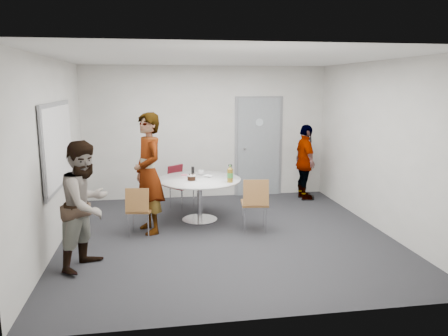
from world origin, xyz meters
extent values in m
plane|color=black|center=(0.00, 0.00, 0.00)|extent=(5.00, 5.00, 0.00)
plane|color=silver|center=(0.00, 0.00, 2.70)|extent=(5.00, 5.00, 0.00)
plane|color=#BBBAB2|center=(0.00, 2.50, 1.35)|extent=(5.00, 0.00, 5.00)
plane|color=#BBBAB2|center=(-2.50, 0.00, 1.35)|extent=(0.00, 5.00, 5.00)
plane|color=#BBBAB2|center=(2.50, 0.00, 1.35)|extent=(0.00, 5.00, 5.00)
plane|color=#BBBAB2|center=(0.00, -2.50, 1.35)|extent=(5.00, 0.00, 5.00)
cube|color=gray|center=(1.10, 2.47, 1.02)|extent=(0.90, 0.05, 2.05)
cube|color=gray|center=(1.10, 2.50, 1.02)|extent=(1.02, 0.04, 2.12)
cylinder|color=#B2BFC6|center=(1.10, 2.44, 1.55)|extent=(0.16, 0.01, 0.16)
cylinder|color=silver|center=(0.78, 2.41, 1.02)|extent=(0.04, 0.14, 0.04)
cube|color=gray|center=(-2.46, 0.20, 1.45)|extent=(0.03, 1.90, 1.25)
cube|color=white|center=(-2.44, 0.20, 1.45)|extent=(0.01, 1.78, 1.13)
cylinder|color=white|center=(-0.33, 0.85, 0.73)|extent=(1.42, 1.42, 0.03)
cylinder|color=silver|center=(-0.33, 0.85, 0.37)|extent=(0.09, 0.09, 0.69)
cylinder|color=silver|center=(-0.33, 0.85, 0.01)|extent=(0.61, 0.61, 0.02)
cylinder|color=white|center=(-0.48, 0.70, 0.74)|extent=(0.18, 0.18, 0.01)
cylinder|color=black|center=(-0.48, 0.70, 0.78)|extent=(0.14, 0.14, 0.07)
cylinder|color=white|center=(-0.48, 0.70, 0.83)|extent=(0.14, 0.14, 0.02)
cylinder|color=olive|center=(0.14, 0.48, 0.85)|extent=(0.10, 0.10, 0.22)
cylinder|color=green|center=(0.14, 0.48, 0.86)|extent=(0.10, 0.10, 0.08)
cone|color=olive|center=(0.14, 0.48, 0.98)|extent=(0.09, 0.09, 0.05)
cylinder|color=#4E9543|center=(0.14, 0.48, 1.02)|extent=(0.04, 0.04, 0.02)
imported|color=white|center=(-0.27, 1.17, 0.78)|extent=(0.16, 0.16, 0.09)
cylinder|color=black|center=(-0.40, 1.30, 0.81)|extent=(0.06, 0.06, 0.13)
cylinder|color=silver|center=(0.23, 0.99, 0.83)|extent=(0.07, 0.07, 0.18)
cylinder|color=black|center=(0.23, 0.99, 0.93)|extent=(0.07, 0.07, 0.03)
cube|color=#D0687E|center=(-0.57, 1.15, 0.75)|extent=(0.12, 0.07, 0.02)
ellipsoid|color=white|center=(-0.16, 0.97, 0.76)|extent=(0.20, 0.20, 0.03)
cube|color=brown|center=(-1.32, 0.27, 0.40)|extent=(0.44, 0.44, 0.03)
cube|color=brown|center=(-1.36, 0.09, 0.61)|extent=(0.37, 0.14, 0.36)
cylinder|color=silver|center=(-1.15, 0.39, 0.20)|extent=(0.02, 0.02, 0.40)
cylinder|color=silver|center=(-1.45, 0.45, 0.20)|extent=(0.02, 0.02, 0.40)
cylinder|color=silver|center=(-1.20, 0.09, 0.20)|extent=(0.02, 0.02, 0.40)
cylinder|color=silver|center=(-1.50, 0.15, 0.20)|extent=(0.02, 0.02, 0.40)
cube|color=brown|center=(0.49, 0.20, 0.45)|extent=(0.47, 0.47, 0.03)
cube|color=brown|center=(0.46, 0.00, 0.68)|extent=(0.41, 0.14, 0.40)
cylinder|color=silver|center=(0.68, 0.34, 0.22)|extent=(0.02, 0.02, 0.45)
cylinder|color=silver|center=(0.34, 0.38, 0.22)|extent=(0.02, 0.02, 0.45)
cylinder|color=silver|center=(0.64, 0.01, 0.22)|extent=(0.02, 0.02, 0.45)
cylinder|color=silver|center=(0.30, 0.05, 0.22)|extent=(0.02, 0.02, 0.45)
cube|color=maroon|center=(-0.58, 1.69, 0.41)|extent=(0.55, 0.55, 0.03)
cube|color=maroon|center=(-0.70, 1.83, 0.63)|extent=(0.33, 0.30, 0.37)
cylinder|color=silver|center=(-0.60, 1.47, 0.21)|extent=(0.02, 0.02, 0.41)
cylinder|color=silver|center=(-0.36, 1.68, 0.21)|extent=(0.02, 0.02, 0.41)
cylinder|color=silver|center=(-0.80, 1.71, 0.21)|extent=(0.02, 0.02, 0.41)
cylinder|color=silver|center=(-0.56, 1.91, 0.21)|extent=(0.02, 0.02, 0.41)
imported|color=#A5C6EA|center=(-1.18, 0.39, 0.95)|extent=(0.67, 0.81, 1.90)
imported|color=white|center=(-1.95, -0.87, 0.82)|extent=(0.93, 1.00, 1.64)
imported|color=black|center=(1.95, 1.95, 0.77)|extent=(0.38, 0.90, 1.54)
camera|label=1|loc=(-1.07, -6.41, 2.32)|focal=35.00mm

